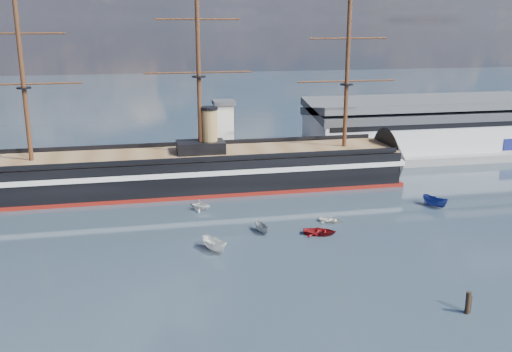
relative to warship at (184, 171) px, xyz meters
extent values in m
plane|color=#2A3541|center=(7.69, -20.00, -4.04)|extent=(600.00, 600.00, 0.00)
cube|color=slate|center=(17.69, 16.00, -4.04)|extent=(180.00, 18.00, 2.00)
cube|color=#B7BABC|center=(65.69, 20.00, 2.96)|extent=(62.00, 20.00, 10.00)
cube|color=#3F4247|center=(65.69, 20.00, 8.56)|extent=(63.00, 21.00, 2.00)
cube|color=silver|center=(10.69, 13.00, 4.96)|extent=(4.00, 4.00, 14.00)
cube|color=#3F4247|center=(10.69, 13.00, 12.46)|extent=(5.00, 5.00, 1.00)
cube|color=black|center=(1.73, 0.00, -0.04)|extent=(88.09, 16.53, 7.00)
cube|color=silver|center=(1.73, 0.00, 1.16)|extent=(90.10, 16.78, 1.00)
cube|color=maroon|center=(1.73, 0.00, -3.69)|extent=(90.10, 16.74, 0.90)
cone|color=black|center=(48.23, 0.00, -0.34)|extent=(11.09, 15.75, 15.68)
cube|color=brown|center=(1.73, 0.00, 3.56)|extent=(88.09, 15.25, 0.40)
cube|color=black|center=(3.73, 0.00, 4.96)|extent=(10.04, 6.06, 2.50)
cylinder|color=#9E7C44|center=(5.73, 0.00, 8.46)|extent=(3.20, 3.20, 9.00)
cylinder|color=#381E0F|center=(-30.27, 0.00, 22.76)|extent=(0.90, 0.90, 38.00)
cylinder|color=#381E0F|center=(3.73, 0.00, 24.76)|extent=(0.90, 0.90, 42.00)
cylinder|color=#381E0F|center=(35.73, 0.00, 21.76)|extent=(0.90, 0.90, 36.00)
imported|color=white|center=(1.90, -35.37, -4.04)|extent=(7.10, 5.16, 2.68)
imported|color=maroon|center=(20.17, -31.66, -4.04)|extent=(2.41, 3.71, 1.61)
imported|color=gray|center=(10.91, -28.95, -4.04)|extent=(5.15, 2.81, 1.95)
imported|color=silver|center=(1.86, -14.88, -4.04)|extent=(5.35, 7.08, 2.38)
imported|color=beige|center=(24.03, -26.27, -4.04)|extent=(2.35, 2.84, 1.25)
imported|color=navy|center=(46.58, -21.89, -4.04)|extent=(6.91, 4.90, 2.60)
cylinder|color=black|center=(29.82, -60.91, -4.04)|extent=(0.64, 0.64, 3.59)
camera|label=1|loc=(-8.36, -117.69, 30.89)|focal=40.00mm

